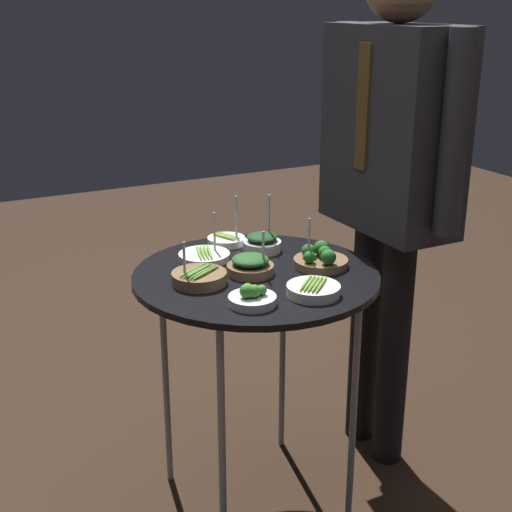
# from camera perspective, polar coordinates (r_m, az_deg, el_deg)

# --- Properties ---
(ground_plane) EXTENTS (8.00, 8.00, 0.00)m
(ground_plane) POSITION_cam_1_polar(r_m,az_deg,el_deg) (2.38, -0.00, -18.64)
(ground_plane) COLOR black
(serving_cart) EXTENTS (0.69, 0.69, 0.76)m
(serving_cart) POSITION_cam_1_polar(r_m,az_deg,el_deg) (2.02, -0.00, -2.79)
(serving_cart) COLOR black
(serving_cart) RESTS_ON ground_plane
(bowl_asparagus_front_left) EXTENTS (0.15, 0.15, 0.14)m
(bowl_asparagus_front_left) POSITION_cam_1_polar(r_m,az_deg,el_deg) (2.10, -4.15, 0.02)
(bowl_asparagus_front_left) COLOR silver
(bowl_asparagus_front_left) RESTS_ON serving_cart
(bowl_spinach_near_rim) EXTENTS (0.13, 0.13, 0.13)m
(bowl_spinach_near_rim) POSITION_cam_1_polar(r_m,az_deg,el_deg) (1.98, -0.40, -0.78)
(bowl_spinach_near_rim) COLOR brown
(bowl_spinach_near_rim) RESTS_ON serving_cart
(bowl_spinach_far_rim) EXTENTS (0.12, 0.12, 0.17)m
(bowl_spinach_far_rim) POSITION_cam_1_polar(r_m,az_deg,el_deg) (2.16, 0.49, 1.06)
(bowl_spinach_far_rim) COLOR silver
(bowl_spinach_far_rim) RESTS_ON serving_cart
(bowl_broccoli_center) EXTENTS (0.16, 0.16, 0.15)m
(bowl_broccoli_center) POSITION_cam_1_polar(r_m,az_deg,el_deg) (2.05, 5.16, -0.22)
(bowl_broccoli_center) COLOR brown
(bowl_broccoli_center) RESTS_ON serving_cart
(bowl_asparagus_mid_left) EXTENTS (0.15, 0.15, 0.12)m
(bowl_asparagus_mid_left) POSITION_cam_1_polar(r_m,az_deg,el_deg) (1.92, -4.53, -1.74)
(bowl_asparagus_mid_left) COLOR brown
(bowl_asparagus_mid_left) RESTS_ON serving_cart
(bowl_broccoli_back_right) EXTENTS (0.12, 0.12, 0.06)m
(bowl_broccoli_back_right) POSITION_cam_1_polar(r_m,az_deg,el_deg) (1.79, -0.32, -3.35)
(bowl_broccoli_back_right) COLOR silver
(bowl_broccoli_back_right) RESTS_ON serving_cart
(bowl_asparagus_front_center) EXTENTS (0.14, 0.14, 0.04)m
(bowl_asparagus_front_center) POSITION_cam_1_polar(r_m,az_deg,el_deg) (1.85, 4.61, -2.69)
(bowl_asparagus_front_center) COLOR silver
(bowl_asparagus_front_center) RESTS_ON serving_cart
(bowl_asparagus_back_left) EXTENTS (0.12, 0.12, 0.16)m
(bowl_asparagus_back_left) POSITION_cam_1_polar(r_m,az_deg,el_deg) (2.23, -2.37, 1.29)
(bowl_asparagus_back_left) COLOR white
(bowl_asparagus_back_left) RESTS_ON serving_cart
(waiter_figure) EXTENTS (0.60, 0.23, 1.63)m
(waiter_figure) POSITION_cam_1_polar(r_m,az_deg,el_deg) (2.23, 10.74, 7.95)
(waiter_figure) COLOR black
(waiter_figure) RESTS_ON ground_plane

